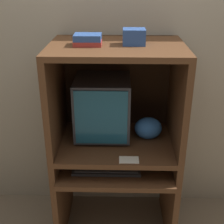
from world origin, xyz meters
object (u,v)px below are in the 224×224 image
keyboard (107,168)px  mouse (148,168)px  storage_box (134,37)px  snack_bag (148,128)px  book_stack (88,40)px  crt_monitor (103,107)px

keyboard → mouse: size_ratio=7.47×
keyboard → storage_box: storage_box is taller
snack_bag → book_stack: (-0.41, -0.08, 0.65)m
book_stack → storage_box: (0.28, 0.03, 0.01)m
crt_monitor → keyboard: 0.43m
crt_monitor → snack_bag: bearing=-6.2°
crt_monitor → keyboard: size_ratio=0.93×
keyboard → snack_bag: (0.29, 0.19, 0.22)m
snack_bag → book_stack: bearing=-169.5°
keyboard → snack_bag: snack_bag is taller
book_stack → crt_monitor: bearing=54.6°
crt_monitor → storage_box: 0.56m
crt_monitor → storage_box: storage_box is taller
crt_monitor → book_stack: bearing=-125.4°
mouse → snack_bag: 0.28m
crt_monitor → keyboard: crt_monitor is taller
crt_monitor → mouse: 0.53m
crt_monitor → mouse: size_ratio=6.96×
mouse → book_stack: (-0.41, 0.10, 0.86)m
keyboard → mouse: bearing=2.5°
crt_monitor → keyboard: (0.04, -0.22, -0.37)m
mouse → book_stack: size_ratio=0.37×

